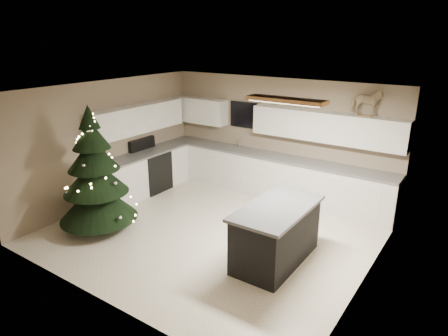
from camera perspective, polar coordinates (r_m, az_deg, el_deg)
The scene contains 8 objects.
ground_plane at distance 7.52m, azimuth -1.53°, elevation -9.04°, with size 5.50×5.50×0.00m, color beige.
room_shell at distance 6.87m, azimuth -1.49°, elevation 3.94°, with size 5.52×5.02×2.61m.
cabinetry at distance 8.96m, azimuth -0.11°, elevation 0.87°, with size 5.50×3.20×2.00m.
island at distance 6.47m, azimuth 7.46°, elevation -9.29°, with size 0.90×1.70×0.95m.
bar_stool at distance 7.31m, azimuth 5.00°, elevation -6.08°, with size 0.31×0.31×0.59m.
christmas_tree at distance 7.62m, azimuth -17.88°, elevation -1.67°, with size 1.47×1.42×2.35m.
toddler at distance 7.44m, azimuth 8.04°, elevation -6.11°, with size 0.29×0.19×0.80m, color #10163F.
rocking_horse at distance 8.06m, azimuth 19.66°, elevation 8.86°, with size 0.63×0.34×0.52m.
Camera 1 is at (3.92, -5.38, 3.49)m, focal length 32.00 mm.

